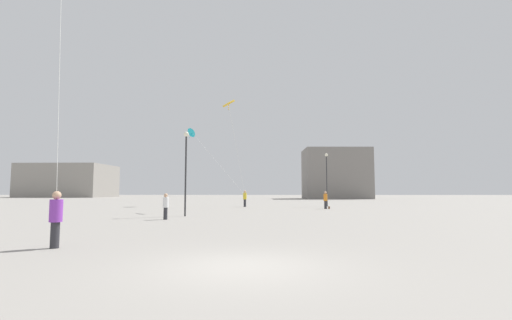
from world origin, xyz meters
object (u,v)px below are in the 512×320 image
kite_amber_delta (229,105)px  lamppost_east (327,172)px  person_in_orange (325,199)px  lamppost_west (186,161)px  person_in_yellow (245,198)px  person_in_purple (56,217)px  handbag_beside_flyer (329,208)px  kite_cyan_diamond (192,133)px  building_centre_hall (336,174)px  person_in_white (166,205)px  building_left_hall (69,181)px

kite_amber_delta → lamppost_east: 14.95m
person_in_orange → kite_amber_delta: kite_amber_delta is taller
person_in_orange → lamppost_west: (-11.52, -10.46, 2.94)m
person_in_orange → lamppost_east: 6.35m
person_in_yellow → lamppost_east: bearing=45.9°
person_in_yellow → person_in_purple: size_ratio=1.03×
person_in_orange → handbag_beside_flyer: bearing=51.9°
kite_cyan_diamond → lamppost_east: kite_cyan_diamond is taller
building_centre_hall → lamppost_west: bearing=-111.0°
person_in_orange → person_in_white: bearing=-96.1°
lamppost_east → lamppost_west: 20.35m
person_in_orange → lamppost_west: 15.84m
person_in_orange → building_centre_hall: building_centre_hall is taller
kite_amber_delta → building_left_hall: size_ratio=0.41×
person_in_yellow → lamppost_west: size_ratio=0.30×
kite_cyan_diamond → handbag_beside_flyer: bearing=-25.5°
person_in_purple → building_left_hall: bearing=-90.2°
person_in_white → person_in_orange: bearing=-52.8°
building_left_hall → person_in_purple: bearing=-61.5°
handbag_beside_flyer → kite_amber_delta: bearing=-157.5°
person_in_orange → building_left_hall: 90.46m
lamppost_east → person_in_yellow: bearing=-172.9°
building_centre_hall → lamppost_west: size_ratio=2.46×
person_in_orange → kite_cyan_diamond: (-14.69, 7.26, 7.81)m
handbag_beside_flyer → person_in_white: bearing=-132.7°
person_in_white → building_left_hall: size_ratio=0.07×
person_in_yellow → kite_cyan_diamond: size_ratio=0.22×
kite_cyan_diamond → kite_amber_delta: kite_amber_delta is taller
lamppost_east → handbag_beside_flyer: lamppost_east is taller
lamppost_east → building_left_hall: bearing=135.9°
person_in_white → person_in_yellow: 18.15m
lamppost_west → handbag_beside_flyer: bearing=41.7°
person_in_orange → person_in_white: size_ratio=1.07×
person_in_purple → handbag_beside_flyer: person_in_purple is taller
building_left_hall → kite_cyan_diamond: bearing=-51.5°
person_in_purple → kite_cyan_diamond: kite_cyan_diamond is taller
building_left_hall → building_centre_hall: building_centre_hall is taller
person_in_purple → building_centre_hall: building_centre_hall is taller
person_in_purple → lamppost_west: 14.31m
handbag_beside_flyer → building_left_hall: bearing=133.2°
person_in_orange → lamppost_east: size_ratio=0.28×
person_in_white → kite_cyan_diamond: (-2.60, 20.64, 7.87)m
person_in_purple → handbag_beside_flyer: bearing=-146.2°
building_centre_hall → lamppost_east: size_ratio=2.42×
person_in_white → person_in_yellow: person_in_yellow is taller
kite_cyan_diamond → kite_amber_delta: 12.42m
kite_amber_delta → person_in_white: bearing=-106.9°
person_in_white → person_in_purple: (-0.40, -11.06, 0.08)m
person_in_purple → handbag_beside_flyer: (12.84, 24.53, -0.84)m
person_in_orange → kite_amber_delta: (-9.19, -3.85, 8.49)m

